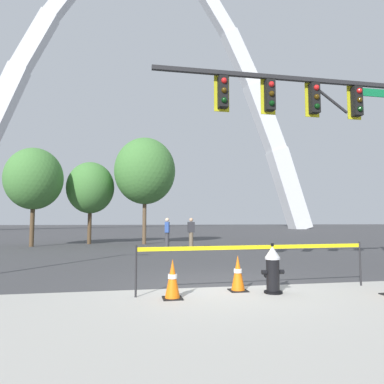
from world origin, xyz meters
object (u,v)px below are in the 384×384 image
Objects in this scene: fire_hydrant at (273,270)px; traffic_cone_curb_edge at (173,279)px; traffic_cone_mid_sidewalk at (238,274)px; monument_arch at (143,98)px; traffic_signal_gantry at (328,121)px; pedestrian_walking_left at (191,233)px; pedestrian_standing_center at (167,233)px.

fire_hydrant reaches higher than traffic_cone_curb_edge.
monument_arch reaches higher than traffic_cone_mid_sidewalk.
traffic_cone_mid_sidewalk is 0.09× the size of traffic_signal_gantry.
traffic_signal_gantry reaches higher than pedestrian_walking_left.
monument_arch reaches higher than traffic_cone_curb_edge.
traffic_signal_gantry is 4.92× the size of pedestrian_standing_center.
monument_arch is at bearing 94.46° from traffic_signal_gantry.
monument_arch reaches higher than pedestrian_walking_left.
fire_hydrant is 0.62× the size of pedestrian_standing_center.
traffic_cone_mid_sidewalk is 54.43m from monument_arch.
pedestrian_standing_center is (-3.82, 8.59, -3.59)m from traffic_signal_gantry.
monument_arch is 37.18× the size of pedestrian_walking_left.
fire_hydrant is 5.52m from traffic_signal_gantry.
monument_arch reaches higher than fire_hydrant.
pedestrian_walking_left is (0.36, 11.12, 0.35)m from fire_hydrant.
fire_hydrant is 0.13× the size of traffic_signal_gantry.
traffic_signal_gantry is 9.66m from pedestrian_walking_left.
pedestrian_standing_center is at bearing -90.14° from monument_arch.
monument_arch is at bearing 89.86° from pedestrian_standing_center.
traffic_signal_gantry is 0.13× the size of monument_arch.
pedestrian_walking_left is at bearing 88.12° from fire_hydrant.
monument_arch is (-0.17, 49.95, 21.62)m from traffic_cone_mid_sidewalk.
pedestrian_walking_left is at bearing 106.65° from traffic_signal_gantry.
monument_arch reaches higher than pedestrian_standing_center.
fire_hydrant is 0.62× the size of pedestrian_walking_left.
traffic_cone_mid_sidewalk is at bearing -88.56° from pedestrian_standing_center.
traffic_signal_gantry is 10.06m from pedestrian_standing_center.
traffic_cone_curb_edge is 0.46× the size of pedestrian_standing_center.
traffic_signal_gantry is at bearing -85.54° from monument_arch.
pedestrian_walking_left is (1.15, -39.16, -21.16)m from monument_arch.
traffic_cone_curb_edge is at bearing -91.41° from monument_arch.
pedestrian_standing_center reaches higher than fire_hydrant.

